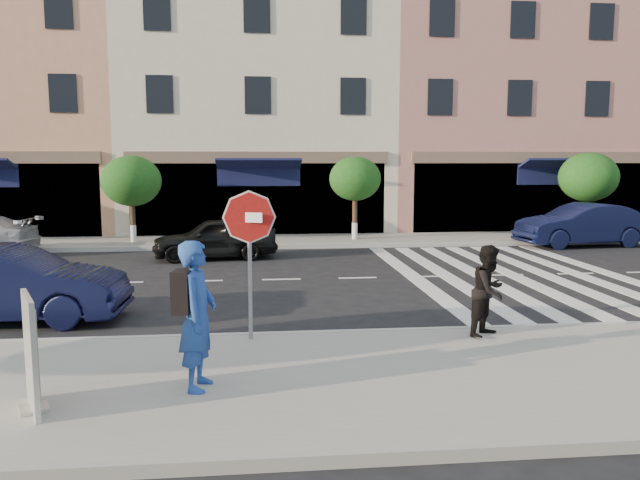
{
  "coord_description": "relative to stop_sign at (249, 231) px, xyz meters",
  "views": [
    {
      "loc": [
        -0.63,
        -11.87,
        3.11
      ],
      "look_at": [
        0.71,
        1.09,
        1.4
      ],
      "focal_mm": 35.0,
      "sensor_mm": 36.0,
      "label": 1
    }
  ],
  "objects": [
    {
      "name": "sidewalk_far",
      "position": [
        0.74,
        12.8,
        -1.86
      ],
      "size": [
        60.0,
        3.0,
        0.15
      ],
      "primitive_type": "cube",
      "color": "gray",
      "rests_on": "ground"
    },
    {
      "name": "poster_board",
      "position": [
        -2.53,
        -2.71,
        -1.11
      ],
      "size": [
        0.43,
        0.85,
        1.39
      ],
      "rotation": [
        0.0,
        0.0,
        0.43
      ],
      "color": "beige",
      "rests_on": "sidewalk_near"
    },
    {
      "name": "photographer",
      "position": [
        -0.65,
        -2.18,
        -0.82
      ],
      "size": [
        0.57,
        0.77,
        1.93
      ],
      "primitive_type": "imported",
      "rotation": [
        0.0,
        0.0,
        1.41
      ],
      "color": "#1F4191",
      "rests_on": "sidewalk_near"
    },
    {
      "name": "car_far_mid",
      "position": [
        -1.17,
        9.4,
        -1.29
      ],
      "size": [
        3.96,
        1.94,
        1.3
      ],
      "primitive_type": "imported",
      "rotation": [
        0.0,
        0.0,
        -1.46
      ],
      "color": "black",
      "rests_on": "ground"
    },
    {
      "name": "ground",
      "position": [
        0.74,
        1.8,
        -1.94
      ],
      "size": [
        120.0,
        120.0,
        0.0
      ],
      "primitive_type": "plane",
      "color": "black",
      "rests_on": "ground"
    },
    {
      "name": "street_tree_ea",
      "position": [
        12.74,
        12.6,
        0.46
      ],
      "size": [
        2.2,
        2.2,
        3.19
      ],
      "color": "#473323",
      "rests_on": "sidewalk_far"
    },
    {
      "name": "walker",
      "position": [
        3.98,
        -0.2,
        -1.02
      ],
      "size": [
        0.94,
        0.93,
        1.53
      ],
      "primitive_type": "imported",
      "rotation": [
        0.0,
        0.0,
        0.73
      ],
      "color": "black",
      "rests_on": "sidewalk_near"
    },
    {
      "name": "building_west_mid",
      "position": [
        -10.26,
        18.8,
        5.06
      ],
      "size": [
        10.0,
        9.0,
        14.0
      ],
      "primitive_type": "cube",
      "color": "tan",
      "rests_on": "ground"
    },
    {
      "name": "stop_sign",
      "position": [
        0.0,
        0.0,
        0.0
      ],
      "size": [
        0.81,
        0.36,
        2.45
      ],
      "rotation": [
        0.0,
        0.0,
        -0.4
      ],
      "color": "gray",
      "rests_on": "sidewalk_near"
    },
    {
      "name": "building_centre",
      "position": [
        0.24,
        18.8,
        3.56
      ],
      "size": [
        11.0,
        9.0,
        11.0
      ],
      "primitive_type": "cube",
      "color": "beige",
      "rests_on": "ground"
    },
    {
      "name": "building_east_mid",
      "position": [
        12.24,
        18.8,
        4.56
      ],
      "size": [
        13.0,
        9.0,
        13.0
      ],
      "primitive_type": "cube",
      "color": "#B5716C",
      "rests_on": "ground"
    },
    {
      "name": "street_tree_wb",
      "position": [
        -4.26,
        12.6,
        0.37
      ],
      "size": [
        2.1,
        2.1,
        3.06
      ],
      "color": "#473323",
      "rests_on": "sidewalk_far"
    },
    {
      "name": "car_far_right",
      "position": [
        11.66,
        10.9,
        -1.17
      ],
      "size": [
        4.76,
        2.03,
        1.53
      ],
      "primitive_type": "imported",
      "rotation": [
        0.0,
        0.0,
        -1.48
      ],
      "color": "black",
      "rests_on": "ground"
    },
    {
      "name": "sidewalk_near",
      "position": [
        0.74,
        -1.95,
        -1.86
      ],
      "size": [
        60.0,
        4.5,
        0.15
      ],
      "primitive_type": "cube",
      "color": "gray",
      "rests_on": "ground"
    },
    {
      "name": "car_near_mid",
      "position": [
        -4.62,
        2.1,
        -1.21
      ],
      "size": [
        4.47,
        1.71,
        1.45
      ],
      "primitive_type": "imported",
      "rotation": [
        0.0,
        0.0,
        1.53
      ],
      "color": "black",
      "rests_on": "ground"
    },
    {
      "name": "street_tree_c",
      "position": [
        3.74,
        12.6,
        0.42
      ],
      "size": [
        1.9,
        1.9,
        3.04
      ],
      "color": "#473323",
      "rests_on": "sidewalk_far"
    }
  ]
}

